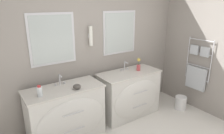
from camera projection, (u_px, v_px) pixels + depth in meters
The scene contains 10 objects.
wall_back at pixel (90, 48), 3.44m from camera, with size 5.41×0.14×2.60m.
wall_right at pixel (207, 46), 3.70m from camera, with size 0.13×3.65×2.60m.
vanity_left at pixel (66, 114), 3.06m from camera, with size 1.16×0.60×0.85m.
vanity_right at pixel (130, 94), 3.73m from camera, with size 1.16×0.60×0.85m.
faucet_left at pixel (60, 80), 3.04m from camera, with size 0.17×0.11×0.17m.
faucet_right at pixel (125, 66), 3.71m from camera, with size 0.17×0.11×0.17m.
toiletry_bottle at pixel (40, 91), 2.67m from camera, with size 0.07×0.07×0.16m.
amenity_bowl at pixel (77, 87), 2.91m from camera, with size 0.12×0.12×0.07m.
flower_vase at pixel (139, 65), 3.70m from camera, with size 0.07×0.07×0.24m.
waste_bin at pixel (181, 103), 4.02m from camera, with size 0.22×0.22×0.27m.
Camera 1 is at (-1.58, -1.21, 2.05)m, focal length 32.00 mm.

